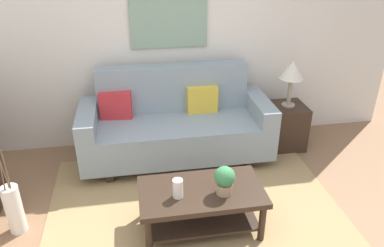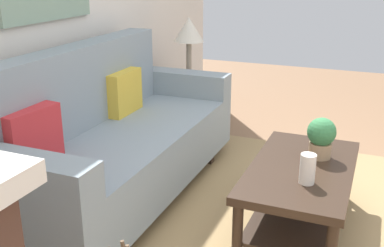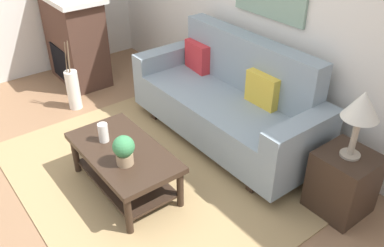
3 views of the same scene
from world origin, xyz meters
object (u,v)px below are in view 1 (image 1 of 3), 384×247
throw_pillow_mustard (202,99)px  coffee_table (201,200)px  tabletop_vase (178,188)px  table_lamp (292,72)px  framed_painting (169,16)px  couch (176,125)px  throw_pillow_crimson (116,105)px  potted_plant_tabletop (225,179)px  floor_vase (14,209)px  side_table (285,126)px

throw_pillow_mustard → coffee_table: 1.47m
tabletop_vase → table_lamp: 2.12m
table_lamp → framed_painting: bearing=162.6°
throw_pillow_mustard → couch: bearing=-159.5°
couch → throw_pillow_crimson: couch is taller
couch → table_lamp: (1.39, 0.03, 0.56)m
throw_pillow_crimson → throw_pillow_mustard: bearing=0.0°
potted_plant_tabletop → floor_vase: potted_plant_tabletop is taller
tabletop_vase → table_lamp: (1.54, 1.36, 0.48)m
throw_pillow_crimson → tabletop_vase: size_ratio=2.08×
throw_pillow_mustard → floor_vase: size_ratio=0.75×
coffee_table → side_table: (1.33, 1.30, -0.03)m
throw_pillow_crimson → side_table: (2.06, -0.09, -0.40)m
coffee_table → side_table: bearing=44.4°
potted_plant_tabletop → floor_vase: size_ratio=0.55×
tabletop_vase → coffee_table: bearing=16.1°
potted_plant_tabletop → side_table: 1.82m
throw_pillow_mustard → framed_painting: 1.03m
couch → floor_vase: bearing=-147.4°
couch → coffee_table: couch is taller
tabletop_vase → potted_plant_tabletop: 0.40m
floor_vase → framed_painting: 2.57m
tabletop_vase → framed_painting: bearing=85.0°
tabletop_vase → table_lamp: size_ratio=0.30×
side_table → table_lamp: (0.00, 0.00, 0.71)m
tabletop_vase → side_table: (1.54, 1.36, -0.24)m
potted_plant_tabletop → floor_vase: (-1.84, 0.33, -0.33)m
couch → throw_pillow_crimson: 0.73m
side_table → framed_painting: 1.96m
side_table → potted_plant_tabletop: bearing=-129.7°
potted_plant_tabletop → framed_painting: framed_painting is taller
couch → tabletop_vase: 1.34m
throw_pillow_crimson → floor_vase: throw_pillow_crimson is taller
potted_plant_tabletop → framed_painting: 2.10m
throw_pillow_crimson → tabletop_vase: 1.55m
side_table → floor_vase: (-2.98, -1.05, -0.04)m
couch → potted_plant_tabletop: bearing=-79.8°
throw_pillow_crimson → coffee_table: (0.73, -1.39, -0.37)m
throw_pillow_mustard → side_table: bearing=-5.1°
coffee_table → throw_pillow_mustard: bearing=78.7°
throw_pillow_mustard → framed_painting: framed_painting is taller
coffee_table → side_table: size_ratio=1.96×
side_table → throw_pillow_crimson: bearing=177.4°
throw_pillow_mustard → floor_vase: (-1.93, -1.15, -0.44)m
throw_pillow_crimson → couch: bearing=-10.6°
couch → table_lamp: table_lamp is taller
side_table → table_lamp: 0.71m
coffee_table → table_lamp: size_ratio=1.93×
side_table → framed_painting: framed_painting is taller
couch → throw_pillow_crimson: (-0.67, 0.13, 0.25)m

